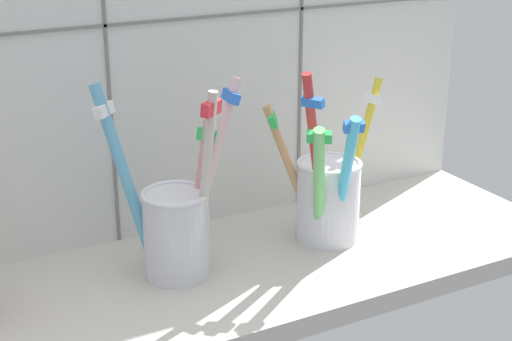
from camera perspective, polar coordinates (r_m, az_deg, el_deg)
counter_slab at (r=76.81cm, az=0.43°, el=-7.20°), size 64.00×22.00×2.00cm
tile_wall_back at (r=79.97cm, az=-3.73°, el=10.24°), size 64.00×2.20×45.00cm
toothbrush_cup_left at (r=72.00cm, az=-5.78°, el=-3.75°), size 12.63×9.31×18.30cm
toothbrush_cup_right at (r=78.81cm, az=5.25°, el=-1.69°), size 13.13×11.11×18.36cm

